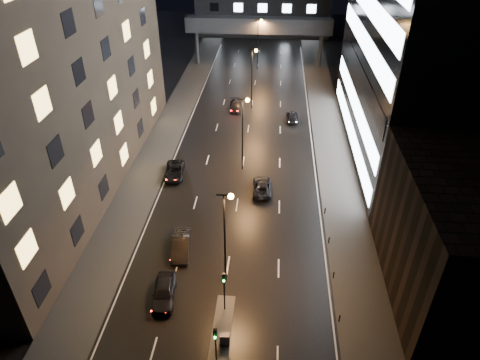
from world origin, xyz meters
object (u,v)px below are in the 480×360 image
at_px(car_away_a, 164,292).
at_px(utility_cabinet, 225,339).
at_px(car_toward_a, 262,187).
at_px(car_away_b, 181,245).
at_px(car_toward_b, 292,117).
at_px(car_away_d, 235,106).
at_px(car_away_c, 174,171).

relative_size(car_away_a, utility_cabinet, 4.01).
height_order(car_away_a, car_toward_a, car_away_a).
relative_size(car_away_a, car_away_b, 0.95).
distance_m(car_away_a, car_toward_b, 40.14).
relative_size(car_toward_b, utility_cabinet, 3.83).
relative_size(car_away_d, car_toward_a, 0.93).
height_order(car_away_b, car_away_c, car_away_b).
bearing_deg(car_away_c, car_away_a, -86.64).
relative_size(car_away_b, car_away_c, 0.98).
bearing_deg(car_away_a, car_toward_a, 58.60).
distance_m(car_away_a, utility_cabinet, 7.45).
distance_m(car_toward_a, utility_cabinet, 22.17).
xyz_separation_m(car_away_d, car_toward_b, (9.61, -3.41, 0.00)).
bearing_deg(car_away_a, utility_cabinet, -42.78).
distance_m(car_toward_a, car_toward_b, 20.96).
height_order(car_away_c, car_toward_a, car_away_c).
xyz_separation_m(car_away_b, car_away_d, (2.31, 35.40, -0.16)).
xyz_separation_m(car_away_d, car_toward_a, (5.53, -23.96, 0.02)).
bearing_deg(car_away_a, car_away_d, 79.77).
xyz_separation_m(car_away_a, car_toward_a, (8.15, 17.67, -0.13)).
xyz_separation_m(car_away_a, car_away_c, (-3.38, 20.25, -0.10)).
height_order(car_away_c, car_away_d, car_away_c).
bearing_deg(car_away_a, car_away_c, 92.85).
xyz_separation_m(car_away_b, car_away_c, (-3.69, 14.02, -0.11)).
distance_m(car_away_d, car_toward_a, 24.59).
relative_size(car_away_d, utility_cabinet, 3.83).
bearing_deg(car_toward_b, car_away_b, 67.61).
bearing_deg(car_toward_b, utility_cabinet, 79.73).
distance_m(car_away_c, car_away_d, 22.21).
relative_size(car_away_d, car_toward_b, 1.00).
bearing_deg(car_toward_a, utility_cabinet, 82.31).
bearing_deg(car_away_d, car_away_a, -100.35).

